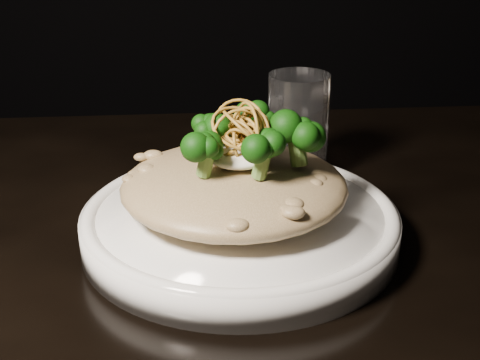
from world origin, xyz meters
name	(u,v)px	position (x,y,z in m)	size (l,w,h in m)	color
table	(214,359)	(0.00, 0.00, 0.67)	(1.10, 0.80, 0.75)	black
plate	(240,226)	(0.03, 0.05, 0.76)	(0.26, 0.26, 0.03)	white
risotto	(234,186)	(0.02, 0.05, 0.80)	(0.19, 0.19, 0.04)	brown
broccoli	(246,135)	(0.03, 0.05, 0.84)	(0.13, 0.13, 0.05)	black
cheese	(239,156)	(0.03, 0.05, 0.83)	(0.05, 0.05, 0.01)	white
shallots	(243,128)	(0.03, 0.05, 0.85)	(0.05, 0.05, 0.03)	brown
drinking_glass	(298,127)	(0.09, 0.18, 0.80)	(0.06, 0.06, 0.11)	white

